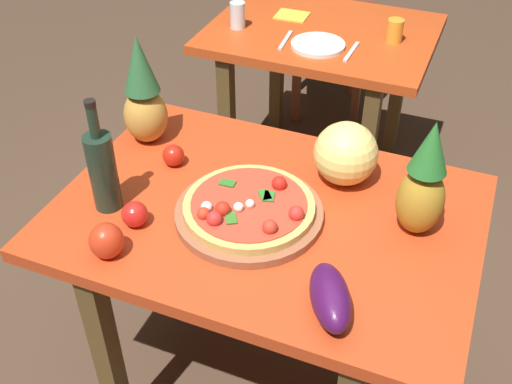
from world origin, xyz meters
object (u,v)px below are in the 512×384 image
Objects in this scene: drinking_glass_juice at (395,31)px; fork_utensil at (285,40)px; bell_pepper at (106,241)px; pizza at (249,207)px; eggplant at (330,297)px; pineapple_left at (143,96)px; tomato_by_bottle at (135,214)px; melon at (346,154)px; napkin_folded at (292,16)px; pizza_board at (249,213)px; wine_bottle at (103,169)px; tomato_beside_pepper at (173,155)px; pineapple_right at (424,184)px; dining_chair at (330,34)px; display_table at (266,239)px; knife_utensil at (351,52)px; drinking_glass_water at (238,15)px; background_table at (320,56)px.

fork_utensil is (-0.41, -0.16, -0.04)m from drinking_glass_juice.
pizza is at bearing 43.20° from bell_pepper.
pineapple_left is at bearing 147.90° from eggplant.
pizza is 0.30m from tomato_by_bottle.
napkin_folded is at bearing 116.70° from melon.
napkin_folded is at bearing 104.65° from pizza_board.
tomato_beside_pepper is (0.08, 0.24, -0.09)m from wine_bottle.
bell_pepper is (0.10, -0.16, -0.08)m from wine_bottle.
bell_pepper is at bearing -151.17° from pineapple_right.
napkin_folded is (-0.05, -0.51, 0.29)m from dining_chair.
display_table is 0.46m from bell_pepper.
pizza_board is 2.24× the size of fork_utensil.
dining_chair is 1.91m from pineapple_right.
knife_utensil is (-0.43, 0.96, -0.15)m from pineapple_right.
fork_utensil is (0.24, -0.05, -0.05)m from drinking_glass_water.
pizza is 5.39× the size of tomato_beside_pepper.
pineapple_right reaches higher than dining_chair.
bell_pepper is at bearing -176.89° from eggplant.
wine_bottle is 1.86× the size of knife_utensil.
tomato_beside_pepper is at bearing 72.35° from dining_chair.
bell_pepper is (0.03, -2.10, 0.33)m from dining_chair.
eggplant reaches higher than fork_utensil.
eggplant is (0.57, 0.03, 0.00)m from bell_pepper.
wine_bottle reaches higher than knife_utensil.
pizza reaches higher than knife_utensil.
drinking_glass_water reaches higher than pizza.
drinking_glass_water is (-0.22, 0.99, 0.02)m from tomato_beside_pepper.
drinking_glass_water is (-0.71, 0.87, -0.04)m from melon.
dining_chair is 2.39× the size of pizza.
drinking_glass_water is 0.79× the size of napkin_folded.
wine_bottle reaches higher than tomato_beside_pepper.
dining_chair is 1.90m from pizza.
dining_chair is at bearing 84.86° from napkin_folded.
wine_bottle reaches higher than napkin_folded.
wine_bottle is 1.44m from drinking_glass_juice.
melon reaches higher than napkin_folded.
pineapple_left is at bearing 152.15° from pizza.
bell_pepper is 1.02× the size of drinking_glass_juice.
pineapple_left reaches higher than pizza.
drinking_glass_water reaches higher than bell_pepper.
bell_pepper is at bearing -94.22° from fork_utensil.
tomato_beside_pepper is at bearing 72.38° from wine_bottle.
pizza is 0.40m from wine_bottle.
napkin_folded is at bearing 122.64° from pineapple_right.
pizza_board is 2.18× the size of melon.
wine_bottle is 1.24m from knife_utensil.
napkin_folded is (-0.17, 0.08, 0.13)m from background_table.
melon reaches higher than drinking_glass_water.
pizza_board is 0.03m from pizza.
eggplant is 1.59m from drinking_glass_water.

